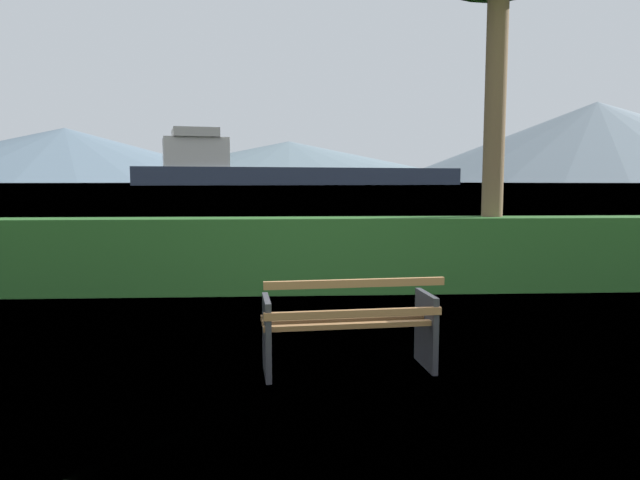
% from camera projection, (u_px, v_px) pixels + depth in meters
% --- Properties ---
extents(ground_plane, '(1400.00, 1400.00, 0.00)m').
position_uv_depth(ground_plane, '(348.00, 370.00, 5.07)').
color(ground_plane, olive).
extents(water_surface, '(620.00, 620.00, 0.00)m').
position_uv_depth(water_surface, '(290.00, 183.00, 310.88)').
color(water_surface, slate).
rests_on(water_surface, ground_plane).
extents(park_bench, '(1.55, 0.71, 0.87)m').
position_uv_depth(park_bench, '(349.00, 325.00, 4.97)').
color(park_bench, olive).
rests_on(park_bench, ground_plane).
extents(hedge_row, '(13.58, 0.61, 1.12)m').
position_uv_depth(hedge_row, '(323.00, 255.00, 8.57)').
color(hedge_row, '#285B23').
rests_on(hedge_row, ground_plane).
extents(cargo_ship_large, '(120.73, 46.41, 19.28)m').
position_uv_depth(cargo_ship_large, '(277.00, 170.00, 206.55)').
color(cargo_ship_large, '#2D384C').
rests_on(cargo_ship_large, water_surface).
extents(fishing_boat_near, '(5.78, 2.90, 1.92)m').
position_uv_depth(fishing_boat_near, '(232.00, 183.00, 200.91)').
color(fishing_boat_near, '#335693').
rests_on(fishing_boat_near, water_surface).
extents(distant_hills, '(929.97, 435.00, 79.17)m').
position_uv_depth(distant_hills, '(369.00, 151.00, 570.45)').
color(distant_hills, slate).
rests_on(distant_hills, ground_plane).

